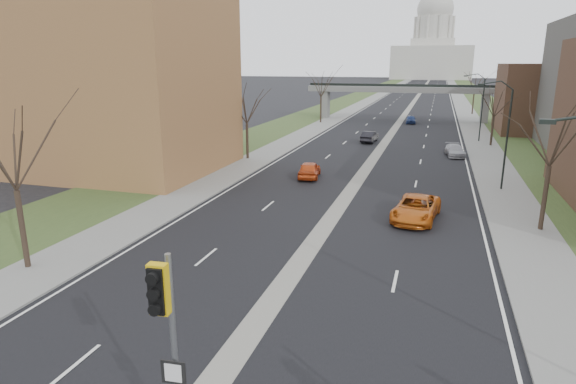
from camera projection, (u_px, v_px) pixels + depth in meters
The scene contains 24 objects.
road_surface at pixel (418, 96), 151.77m from camera, with size 20.00×600.00×0.01m, color black.
median_strip at pixel (418, 96), 151.77m from camera, with size 1.20×600.00×0.02m, color gray.
sidewalk_right at pixel (458, 96), 148.33m from camera, with size 4.00×600.00×0.12m, color gray.
sidewalk_left at pixel (380, 95), 155.18m from camera, with size 4.00×600.00×0.12m, color gray.
grass_verge_right at pixel (479, 97), 146.62m from camera, with size 8.00×600.00×0.10m, color #2A3C1B.
grass_verge_left at pixel (361, 95), 156.89m from camera, with size 8.00×600.00×0.10m, color #2A3C1B.
apartment_building at pixel (86, 53), 45.63m from camera, with size 25.00×16.00×22.00m, color #95613B.
commercial_block_far at pixel (551, 99), 70.40m from camera, with size 14.00×14.00×10.00m, color brown.
pedestrian_bridge at pixel (402, 93), 85.94m from camera, with size 34.00×3.00×6.45m.
capitol at pixel (432, 49), 303.74m from camera, with size 48.00×42.00×55.75m.
streetlight_mid at pixel (500, 104), 37.98m from camera, with size 2.61×0.20×8.70m.
streetlight_far at pixel (477, 88), 61.96m from camera, with size 2.61×0.20×8.70m.
tree_left_a at pixel (9, 139), 22.76m from camera, with size 7.20×7.20×9.40m.
tree_left_b at pixel (246, 101), 50.54m from camera, with size 6.75×6.75×8.81m.
tree_left_c at pixel (321, 81), 81.69m from camera, with size 7.65×7.65×9.99m.
tree_right_a at pixel (555, 124), 28.26m from camera, with size 7.20×7.20×9.40m.
tree_right_b at pixel (496, 99), 58.92m from camera, with size 6.30×6.30×8.22m.
tree_right_c at pixel (475, 79), 95.49m from camera, with size 7.65×7.65×9.99m.
signal_pole_median at pixel (166, 325), 11.66m from camera, with size 0.66×0.94×5.72m.
car_left_near at pixel (309, 169), 43.69m from camera, with size 1.78×4.42×1.51m, color #C64516.
car_left_far at pixel (370, 137), 63.25m from camera, with size 1.53×4.39×1.45m, color black.
car_right_near at pixel (416, 208), 31.93m from camera, with size 2.62×5.67×1.58m, color #C35C14.
car_right_mid at pixel (455, 151), 53.68m from camera, with size 1.82×4.48×1.30m, color #96979D.
car_right_far at pixel (411, 119), 82.70m from camera, with size 1.63×4.04×1.38m, color navy.
Camera 1 is at (6.33, -9.71, 10.14)m, focal length 30.00 mm.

